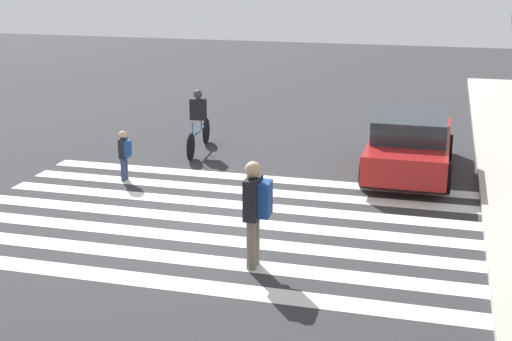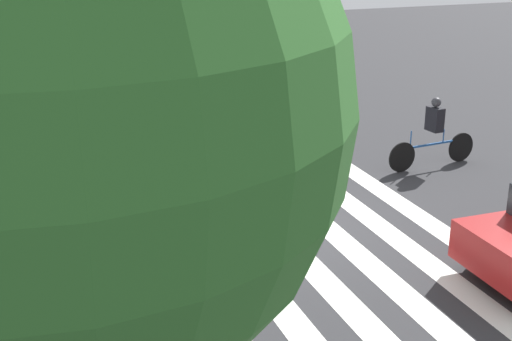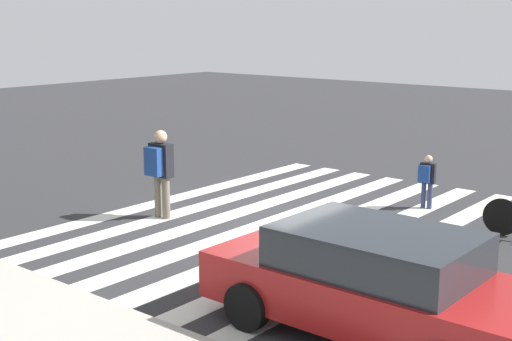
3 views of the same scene
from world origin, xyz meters
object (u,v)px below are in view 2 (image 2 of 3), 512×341
Objects in this scene: pedestrian_child_with_backpack at (192,216)px; pedestrian_adult_tall_backpack at (307,142)px; cyclist_far_lane at (434,130)px; street_tree at (46,117)px; traffic_light at (30,246)px.

pedestrian_adult_tall_backpack is (-3.83, -4.10, -0.38)m from pedestrian_child_with_backpack.
pedestrian_child_with_backpack is at bearing 20.81° from cyclist_far_lane.
cyclist_far_lane is at bearing -135.91° from street_tree.
traffic_light is 11.83m from cyclist_far_lane.
street_tree is 6.68m from pedestrian_child_with_backpack.
pedestrian_child_with_backpack reaches higher than pedestrian_adult_tall_backpack.
traffic_light is at bearing -123.73° from pedestrian_child_with_backpack.
street_tree is 2.61× the size of cyclist_far_lane.
traffic_light is 2.16× the size of pedestrian_child_with_backpack.
traffic_light is 1.62× the size of cyclist_far_lane.
pedestrian_child_with_backpack reaches higher than cyclist_far_lane.
pedestrian_child_with_backpack is 1.56× the size of pedestrian_adult_tall_backpack.
cyclist_far_lane is (-8.98, -8.70, -3.37)m from street_tree.
cyclist_far_lane is (-2.81, 0.79, 0.19)m from pedestrian_adult_tall_backpack.
street_tree is 3.48× the size of pedestrian_child_with_backpack.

